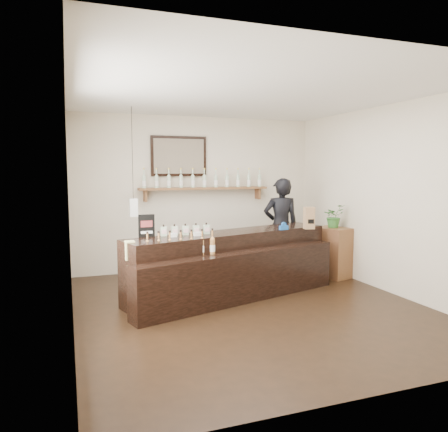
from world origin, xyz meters
TOP-DOWN VIEW (x-y plane):
  - ground at (0.00, 0.00)m, footprint 5.00×5.00m
  - room_shell at (0.00, 0.00)m, footprint 5.00×5.00m
  - back_wall_decor at (-0.15, 2.37)m, footprint 2.66×0.96m
  - counter at (-0.02, 0.58)m, footprint 3.34×1.79m
  - promo_sign at (-1.27, 0.62)m, footprint 0.22×0.03m
  - paper_bag at (1.24, 0.60)m, footprint 0.18×0.14m
  - tape_dispenser at (0.83, 0.64)m, footprint 0.15×0.08m
  - side_cabinet at (2.00, 1.06)m, footprint 0.57×0.68m
  - potted_plant at (2.00, 1.06)m, footprint 0.42×0.38m
  - shopkeeper at (1.25, 1.55)m, footprint 0.78×0.60m

SIDE VIEW (x-z plane):
  - ground at x=0.00m, z-range 0.00..0.00m
  - side_cabinet at x=2.00m, z-range 0.00..0.85m
  - counter at x=-0.02m, z-range -0.11..0.98m
  - shopkeeper at x=1.25m, z-range 0.00..1.92m
  - tape_dispenser at x=0.83m, z-range 0.91..1.03m
  - potted_plant at x=2.00m, z-range 0.85..1.25m
  - promo_sign at x=-1.27m, z-range 0.92..1.23m
  - paper_bag at x=1.24m, z-range 0.92..1.26m
  - room_shell at x=0.00m, z-range -0.80..4.20m
  - back_wall_decor at x=-0.15m, z-range 0.91..2.60m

